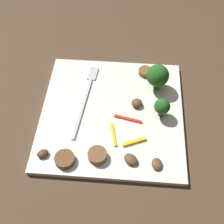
# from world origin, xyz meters

# --- Properties ---
(ground_plane) EXTENTS (1.40, 1.40, 0.00)m
(ground_plane) POSITION_xyz_m (0.00, 0.00, 0.00)
(ground_plane) COLOR #4C3826
(plate) EXTENTS (0.27, 0.27, 0.01)m
(plate) POSITION_xyz_m (0.00, 0.00, 0.01)
(plate) COLOR white
(plate) RESTS_ON ground_plane
(fork) EXTENTS (0.18, 0.03, 0.00)m
(fork) POSITION_xyz_m (0.04, 0.05, 0.01)
(fork) COLOR silver
(fork) RESTS_ON plate
(broccoli_floret_0) EXTENTS (0.03, 0.03, 0.04)m
(broccoli_floret_0) POSITION_xyz_m (0.00, -0.09, 0.04)
(broccoli_floret_0) COLOR #296420
(broccoli_floret_0) RESTS_ON plate
(broccoli_floret_1) EXTENTS (0.04, 0.04, 0.06)m
(broccoli_floret_1) POSITION_xyz_m (0.07, -0.08, 0.05)
(broccoli_floret_1) COLOR #296420
(broccoli_floret_1) RESTS_ON plate
(sausage_slice_0) EXTENTS (0.04, 0.04, 0.01)m
(sausage_slice_0) POSITION_xyz_m (-0.10, 0.02, 0.02)
(sausage_slice_0) COLOR brown
(sausage_slice_0) RESTS_ON plate
(sausage_slice_1) EXTENTS (0.04, 0.04, 0.01)m
(sausage_slice_1) POSITION_xyz_m (-0.11, 0.07, 0.02)
(sausage_slice_1) COLOR brown
(sausage_slice_1) RESTS_ON plate
(sausage_slice_2) EXTENTS (0.04, 0.04, 0.01)m
(sausage_slice_2) POSITION_xyz_m (0.11, -0.06, 0.02)
(sausage_slice_2) COLOR brown
(sausage_slice_2) RESTS_ON plate
(mushroom_0) EXTENTS (0.03, 0.03, 0.01)m
(mushroom_0) POSITION_xyz_m (-0.10, -0.04, 0.02)
(mushroom_0) COLOR brown
(mushroom_0) RESTS_ON plate
(mushroom_1) EXTENTS (0.02, 0.02, 0.01)m
(mushroom_1) POSITION_xyz_m (0.02, -0.05, 0.02)
(mushroom_1) COLOR brown
(mushroom_1) RESTS_ON plate
(mushroom_2) EXTENTS (0.02, 0.02, 0.01)m
(mushroom_2) POSITION_xyz_m (-0.10, -0.08, 0.02)
(mushroom_2) COLOR brown
(mushroom_2) RESTS_ON plate
(mushroom_3) EXTENTS (0.02, 0.03, 0.01)m
(mushroom_3) POSITION_xyz_m (-0.10, 0.11, 0.02)
(mushroom_3) COLOR #4C331E
(mushroom_3) RESTS_ON plate
(pepper_strip_0) EXTENTS (0.05, 0.02, 0.00)m
(pepper_strip_0) POSITION_xyz_m (-0.05, -0.01, 0.01)
(pepper_strip_0) COLOR yellow
(pepper_strip_0) RESTS_ON plate
(pepper_strip_1) EXTENTS (0.02, 0.04, 0.00)m
(pepper_strip_1) POSITION_xyz_m (-0.06, -0.04, 0.01)
(pepper_strip_1) COLOR yellow
(pepper_strip_1) RESTS_ON plate
(pepper_strip_2) EXTENTS (0.02, 0.05, 0.00)m
(pepper_strip_2) POSITION_xyz_m (-0.01, -0.03, 0.01)
(pepper_strip_2) COLOR red
(pepper_strip_2) RESTS_ON plate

